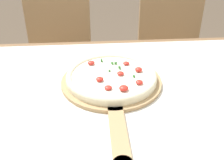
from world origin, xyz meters
The scene contains 6 objects.
dining_table centered at (0.00, 0.00, 0.66)m, with size 1.35×1.02×0.76m.
towel_cloth centered at (0.00, 0.00, 0.76)m, with size 1.27×0.94×0.00m.
pizza_peel centered at (-0.04, 0.11, 0.77)m, with size 0.34×0.56×0.01m.
pizza centered at (-0.04, 0.14, 0.79)m, with size 0.31×0.31×0.03m.
chair_left centered at (-0.31, 0.85, 0.51)m, with size 0.44×0.44×0.89m.
chair_right centered at (0.37, 0.85, 0.51)m, with size 0.42×0.42×0.89m.
Camera 1 is at (-0.10, -0.67, 1.28)m, focal length 45.00 mm.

